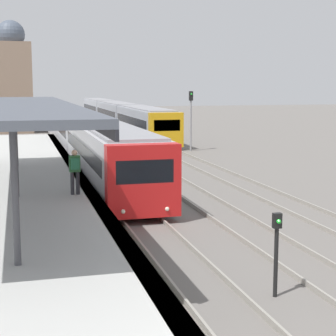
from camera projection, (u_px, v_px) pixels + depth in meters
The scene contains 7 objects.
platform_canopy at pixel (15, 107), 19.87m from camera, with size 4.00×20.09×3.38m.
person_on_platform at pixel (75, 168), 20.59m from camera, with size 0.40×0.40×1.66m.
train_near at pixel (76, 128), 42.76m from camera, with size 2.71×47.92×3.03m.
train_far at pixel (117, 114), 62.90m from camera, with size 2.63×43.32×3.03m.
signal_post_near at pixel (276, 246), 13.20m from camera, with size 0.20×0.21×2.04m.
signal_mast_far at pixel (191, 113), 42.22m from camera, with size 0.28×0.29×4.51m.
distant_domed_building at pixel (12, 80), 58.39m from camera, with size 4.00×4.00×11.56m.
Camera 1 is at (-4.28, -6.85, 5.02)m, focal length 60.00 mm.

